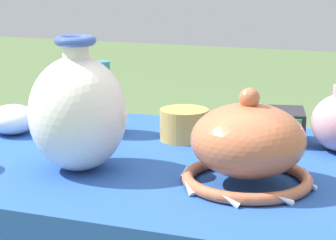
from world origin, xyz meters
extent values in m
cylinder|color=brown|center=(-0.42, 0.29, 0.33)|extent=(0.04, 0.04, 0.67)
cube|color=brown|center=(0.00, 0.00, 0.68)|extent=(0.93, 0.68, 0.03)
cube|color=#234C9E|center=(0.00, 0.00, 0.70)|extent=(0.95, 0.70, 0.01)
ellipsoid|color=white|center=(-0.10, -0.12, 0.81)|extent=(0.19, 0.19, 0.22)
cylinder|color=white|center=(-0.10, -0.12, 0.94)|extent=(0.05, 0.05, 0.03)
torus|color=#3851A8|center=(-0.10, -0.12, 0.95)|extent=(0.08, 0.08, 0.02)
torus|color=#BC6642|center=(0.23, -0.10, 0.71)|extent=(0.24, 0.24, 0.02)
ellipsoid|color=#BC6642|center=(0.23, -0.10, 0.79)|extent=(0.21, 0.21, 0.13)
sphere|color=#BC6642|center=(0.23, -0.10, 0.86)|extent=(0.04, 0.04, 0.04)
cone|color=white|center=(0.35, -0.10, 0.71)|extent=(0.01, 0.04, 0.03)
cone|color=white|center=(0.31, -0.01, 0.71)|extent=(0.03, 0.03, 0.03)
cone|color=white|center=(0.23, 0.02, 0.71)|extent=(0.04, 0.01, 0.03)
cone|color=white|center=(0.14, -0.01, 0.71)|extent=(0.03, 0.03, 0.03)
cone|color=white|center=(0.11, -0.10, 0.71)|extent=(0.01, 0.04, 0.03)
cone|color=white|center=(0.14, -0.18, 0.71)|extent=(0.03, 0.03, 0.03)
cone|color=white|center=(0.23, -0.22, 0.71)|extent=(0.04, 0.01, 0.03)
cone|color=white|center=(0.31, -0.18, 0.71)|extent=(0.03, 0.03, 0.03)
cube|color=#232328|center=(0.20, 0.21, 0.74)|extent=(0.18, 0.14, 0.07)
cube|color=green|center=(0.21, 0.15, 0.74)|extent=(0.14, 0.04, 0.06)
cylinder|color=gold|center=(0.02, 0.15, 0.74)|extent=(0.11, 0.11, 0.07)
ellipsoid|color=teal|center=(-0.17, 0.14, 0.78)|extent=(0.10, 0.10, 0.15)
cylinder|color=teal|center=(-0.17, 0.14, 0.86)|extent=(0.04, 0.04, 0.03)
ellipsoid|color=white|center=(-0.37, 0.06, 0.74)|extent=(0.11, 0.11, 0.07)
camera|label=1|loc=(0.48, -1.20, 1.10)|focal=70.00mm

